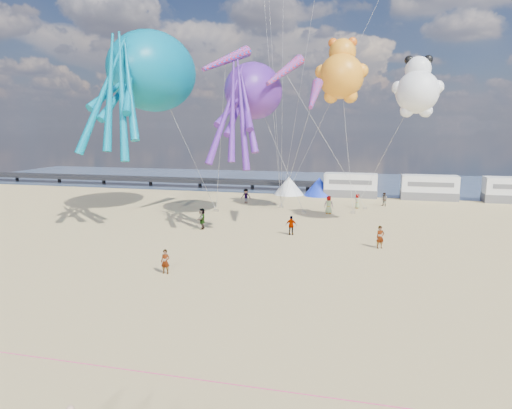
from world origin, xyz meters
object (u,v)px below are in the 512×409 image
object	(u,v)px
beachgoer_3	(291,225)
kite_teddy_orange	(341,76)
beachgoer_1	(384,200)
sandbag_c	(353,213)
sandbag_d	(365,208)
windsock_mid	(284,71)
beachgoer_0	(357,201)
sandbag_b	(304,212)
tent_white	(289,186)
windsock_right	(314,95)
beachgoer_2	(246,196)
beachgoer_4	(202,219)
sandbag_e	(281,207)
motorhome_1	(429,188)
beachgoer_5	(380,237)
kite_octopus_teal	(153,72)
standing_person	(165,262)
motorhome_0	(350,185)
windsock_left	(226,60)
tent_blue	(319,186)
kite_panda	(417,92)
beachgoer_6	(329,205)
kite_octopus_purple	(254,91)
sandbag_a	(216,211)

from	to	relation	value
beachgoer_3	kite_teddy_orange	world-z (taller)	kite_teddy_orange
beachgoer_1	sandbag_c	bearing A→B (deg)	-85.05
sandbag_d	windsock_mid	bearing A→B (deg)	-126.94
beachgoer_0	sandbag_b	distance (m)	6.98
tent_white	windsock_right	xyz separation A→B (m)	(5.62, -21.37, 10.28)
beachgoer_2	beachgoer_4	xyz separation A→B (m)	(-0.27, -13.95, 0.07)
sandbag_e	windsock_right	xyz separation A→B (m)	(4.73, -11.27, 11.37)
motorhome_1	beachgoer_5	size ratio (longest dim) A/B	3.87
kite_octopus_teal	beachgoer_1	bearing A→B (deg)	21.33
standing_person	beachgoer_1	size ratio (longest dim) A/B	0.99
sandbag_d	kite_teddy_orange	bearing A→B (deg)	-116.01
standing_person	beachgoer_1	xyz separation A→B (m)	(13.86, 27.97, 0.01)
beachgoer_4	windsock_right	xyz separation A→B (m)	(9.61, 0.63, 10.55)
motorhome_0	standing_person	size ratio (longest dim) A/B	4.32
beachgoer_2	sandbag_e	size ratio (longest dim) A/B	3.44
tent_white	beachgoer_0	xyz separation A→B (m)	(9.10, -8.31, -0.40)
beachgoer_2	sandbag_d	size ratio (longest dim) A/B	3.44
beachgoer_3	sandbag_e	world-z (taller)	beachgoer_3
windsock_left	sandbag_c	bearing A→B (deg)	48.49
tent_white	sandbag_c	distance (m)	14.68
standing_person	sandbag_d	world-z (taller)	standing_person
tent_blue	beachgoer_5	world-z (taller)	tent_blue
kite_teddy_orange	windsock_mid	bearing A→B (deg)	-112.83
motorhome_0	beachgoer_2	size ratio (longest dim) A/B	3.83
kite_octopus_teal	kite_teddy_orange	size ratio (longest dim) A/B	1.98
beachgoer_1	beachgoer_3	distance (m)	18.00
sandbag_e	windsock_right	bearing A→B (deg)	-67.20
kite_octopus_teal	windsock_mid	size ratio (longest dim) A/B	2.37
beachgoer_0	sandbag_c	size ratio (longest dim) A/B	3.20
kite_panda	windsock_left	xyz separation A→B (m)	(-16.73, 1.26, 3.24)
windsock_left	beachgoer_6	bearing A→B (deg)	52.22
beachgoer_4	beachgoer_3	bearing A→B (deg)	78.15
sandbag_e	beachgoer_5	bearing A→B (deg)	-55.36
beachgoer_3	sandbag_d	xyz separation A→B (m)	(5.90, 13.82, -0.70)
beachgoer_3	sandbag_d	distance (m)	15.04
windsock_left	kite_panda	bearing A→B (deg)	17.65
beachgoer_6	kite_panda	size ratio (longest dim) A/B	0.31
beachgoer_4	sandbag_b	bearing A→B (deg)	130.81
beachgoer_5	kite_teddy_orange	distance (m)	17.21
beachgoer_0	sandbag_d	xyz separation A→B (m)	(0.86, -0.25, -0.69)
beachgoer_0	beachgoer_6	bearing A→B (deg)	-12.24
standing_person	beachgoer_0	world-z (taller)	beachgoer_0
beachgoer_1	windsock_right	bearing A→B (deg)	-77.24
sandbag_b	windsock_right	size ratio (longest dim) A/B	0.11
beachgoer_5	kite_octopus_purple	bearing A→B (deg)	120.31
beachgoer_6	windsock_right	distance (m)	14.00
standing_person	sandbag_a	distance (m)	20.53
kite_octopus_purple	beachgoer_2	bearing A→B (deg)	101.61
motorhome_1	beachgoer_5	distance (m)	25.76
tent_white	beachgoer_1	bearing A→B (deg)	-27.43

